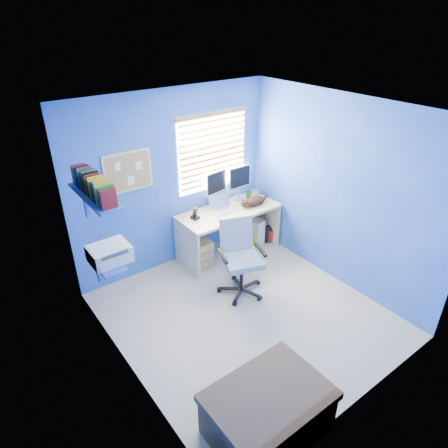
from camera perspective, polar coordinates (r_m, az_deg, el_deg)
floor at (r=5.09m, az=3.11°, el=-12.78°), size 3.00×3.20×0.00m
ceiling at (r=3.92m, az=4.11°, el=15.82°), size 3.00×3.20×0.00m
wall_back at (r=5.56m, az=-7.17°, el=6.04°), size 3.00×0.01×2.50m
wall_front at (r=3.52m, az=20.81°, el=-10.54°), size 3.00×0.01×2.50m
wall_left at (r=3.72m, az=-14.62°, el=-7.12°), size 0.01×3.20×2.50m
wall_right at (r=5.37m, az=15.94°, el=4.30°), size 0.01×3.20×2.50m
desk at (r=6.03m, az=0.69°, el=-1.14°), size 1.53×0.65×0.74m
laptop at (r=5.77m, az=-0.13°, el=2.79°), size 0.36×0.30×0.22m
monitor_left at (r=5.91m, az=-1.22°, el=5.14°), size 0.41×0.18×0.54m
monitor_right at (r=6.10m, az=2.11°, el=5.92°), size 0.40×0.12×0.54m
phone at (r=5.59m, az=-4.19°, el=1.55°), size 0.11×0.13×0.17m
mug at (r=6.22m, az=3.50°, el=4.14°), size 0.10×0.09×0.10m
cd_spindle at (r=6.35m, az=4.54°, el=4.47°), size 0.13×0.13×0.07m
cat at (r=6.00m, az=4.32°, el=3.29°), size 0.37×0.20×0.13m
tower_pc at (r=6.37m, az=3.78°, el=-0.94°), size 0.28×0.47×0.45m
drawer_boxes at (r=5.84m, az=-3.62°, el=-4.23°), size 0.35×0.28×0.41m
yellow_book at (r=6.22m, az=3.96°, el=-2.89°), size 0.03×0.17×0.24m
backpack at (r=6.47m, az=6.37°, el=-1.36°), size 0.28×0.23×0.30m
bed_corner at (r=3.89m, az=6.25°, el=-25.17°), size 1.00×0.71×0.48m
office_chair at (r=5.25m, az=2.33°, el=-6.08°), size 0.75×0.75×1.01m
window_blinds at (r=5.75m, az=-1.52°, el=10.24°), size 1.15×0.05×1.10m
corkboard at (r=5.17m, az=-13.52°, el=7.27°), size 0.64×0.02×0.52m
wall_shelves at (r=4.28m, az=-17.18°, el=0.41°), size 0.42×0.90×1.05m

